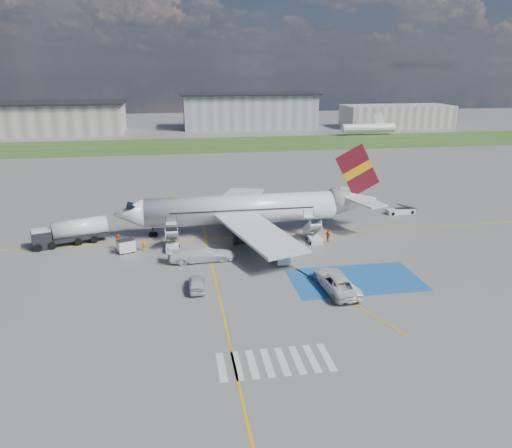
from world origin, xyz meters
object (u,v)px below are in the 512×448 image
object	(u,v)px
airliner	(252,208)
van_white_b	(201,252)
fuel_tanker	(71,234)
car_silver_a	(197,283)
belt_loader	(401,211)
gpu_cart	(126,247)
car_silver_b	(280,255)
van_white_a	(336,279)

from	to	relation	value
airliner	van_white_b	bearing A→B (deg)	-127.94
airliner	fuel_tanker	world-z (taller)	airliner
airliner	van_white_b	world-z (taller)	airliner
airliner	fuel_tanker	distance (m)	24.04
van_white_b	fuel_tanker	bearing A→B (deg)	59.56
car_silver_a	van_white_b	distance (m)	7.93
car_silver_a	van_white_b	xyz separation A→B (m)	(0.98, 7.86, 0.41)
belt_loader	car_silver_a	xyz separation A→B (m)	(-33.08, -22.68, 0.38)
gpu_cart	van_white_b	xyz separation A→B (m)	(9.02, -4.40, 0.39)
airliner	car_silver_a	bearing A→B (deg)	-115.99
gpu_cart	car_silver_a	xyz separation A→B (m)	(8.04, -12.27, -0.02)
fuel_tanker	car_silver_b	xyz separation A→B (m)	(25.54, -10.41, -0.59)
fuel_tanker	car_silver_a	size ratio (longest dim) A/B	2.20
belt_loader	car_silver_b	world-z (taller)	car_silver_b
van_white_a	car_silver_b	bearing A→B (deg)	-68.54
belt_loader	van_white_b	size ratio (longest dim) A/B	0.84
fuel_tanker	belt_loader	world-z (taller)	fuel_tanker
car_silver_a	airliner	bearing A→B (deg)	-114.87
fuel_tanker	belt_loader	size ratio (longest dim) A/B	1.92
airliner	gpu_cart	world-z (taller)	airliner
gpu_cart	car_silver_b	distance (m)	19.17
car_silver_b	van_white_b	xyz separation A→B (m)	(-9.22, 1.49, 0.42)
gpu_cart	car_silver_b	bearing A→B (deg)	-40.01
airliner	belt_loader	bearing A→B (deg)	11.64
airliner	gpu_cart	bearing A→B (deg)	-162.12
airliner	van_white_a	world-z (taller)	airliner
airliner	belt_loader	xyz separation A→B (m)	(24.48, 5.04, -3.03)
gpu_cart	van_white_b	distance (m)	10.04
airliner	gpu_cart	size ratio (longest dim) A/B	15.78
belt_loader	car_silver_a	distance (m)	40.11
car_silver_a	car_silver_b	bearing A→B (deg)	-146.89
car_silver_b	van_white_b	world-z (taller)	van_white_b
car_silver_a	gpu_cart	bearing A→B (deg)	-55.64
fuel_tanker	belt_loader	xyz separation A→B (m)	(48.41, 5.89, -0.97)
gpu_cart	car_silver_b	size ratio (longest dim) A/B	0.52
gpu_cart	van_white_a	distance (m)	26.65
fuel_tanker	car_silver_a	xyz separation A→B (m)	(15.33, -16.78, -0.59)
gpu_cart	car_silver_b	world-z (taller)	gpu_cart
airliner	belt_loader	distance (m)	25.18
car_silver_a	car_silver_b	xyz separation A→B (m)	(10.20, 6.37, -0.00)
fuel_tanker	van_white_a	xyz separation A→B (m)	(29.55, -19.18, -0.18)
airliner	van_white_b	distance (m)	12.59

